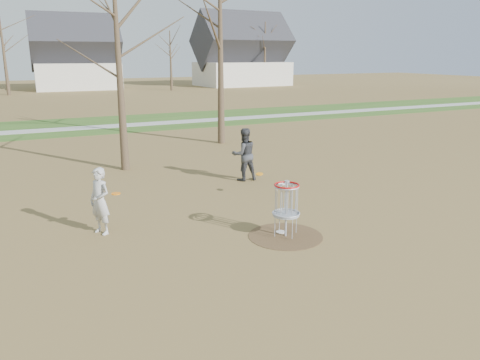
% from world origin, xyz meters
% --- Properties ---
extents(ground, '(160.00, 160.00, 0.00)m').
position_xyz_m(ground, '(0.00, 0.00, 0.00)').
color(ground, brown).
rests_on(ground, ground).
extents(green_band, '(160.00, 8.00, 0.01)m').
position_xyz_m(green_band, '(0.00, 21.00, 0.01)').
color(green_band, '#2D5119').
rests_on(green_band, ground).
extents(footpath, '(160.00, 1.50, 0.01)m').
position_xyz_m(footpath, '(0.00, 20.00, 0.01)').
color(footpath, '#9E9E99').
rests_on(footpath, green_band).
extents(dirt_circle, '(1.80, 1.80, 0.01)m').
position_xyz_m(dirt_circle, '(0.00, 0.00, 0.01)').
color(dirt_circle, '#47331E').
rests_on(dirt_circle, ground).
extents(player_standing, '(0.65, 0.72, 1.65)m').
position_xyz_m(player_standing, '(-3.95, 2.12, 0.82)').
color(player_standing, '#B3B3B3').
rests_on(player_standing, ground).
extents(player_throwing, '(0.93, 0.75, 1.83)m').
position_xyz_m(player_throwing, '(1.39, 5.13, 0.91)').
color(player_throwing, '#36383C').
rests_on(player_throwing, ground).
extents(disc_grounded, '(0.22, 0.22, 0.02)m').
position_xyz_m(disc_grounded, '(0.01, 0.25, 0.02)').
color(disc_grounded, silver).
rests_on(disc_grounded, dirt_circle).
extents(discs_in_play, '(4.77, 1.50, 0.36)m').
position_xyz_m(discs_in_play, '(-1.23, 2.51, 0.88)').
color(discs_in_play, orange).
rests_on(discs_in_play, ground).
extents(disc_golf_basket, '(0.64, 0.64, 1.35)m').
position_xyz_m(disc_golf_basket, '(0.00, 0.00, 0.91)').
color(disc_golf_basket, '#9EA3AD').
rests_on(disc_golf_basket, ground).
extents(bare_trees, '(52.62, 44.98, 9.00)m').
position_xyz_m(bare_trees, '(1.78, 35.79, 5.35)').
color(bare_trees, '#382B1E').
rests_on(bare_trees, ground).
extents(houses_row, '(56.51, 10.01, 7.26)m').
position_xyz_m(houses_row, '(4.32, 52.56, 3.52)').
color(houses_row, silver).
rests_on(houses_row, ground).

